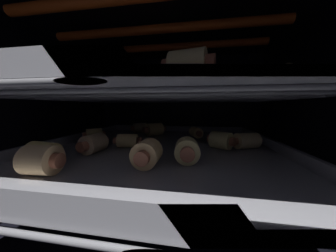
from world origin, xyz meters
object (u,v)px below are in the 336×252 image
object	(u,v)px
pig_in_blanket_upper_3	(228,81)
pig_in_blanket_upper_4	(278,76)
pig_in_blanket_lower_5	(221,140)
pig_in_blanket_lower_6	(196,132)
pig_in_blanket_upper_5	(107,76)
oven_rack_lower	(163,154)
pig_in_blanket_upper_7	(185,76)
pig_in_blanket_lower_7	(44,152)
baking_tray_upper	(163,94)
pig_in_blanket_lower_1	(187,150)
pig_in_blanket_lower_2	(41,160)
oven_rack_upper	(163,98)
pig_in_blanket_lower_10	(128,141)
pig_in_blanket_upper_6	(188,65)
pig_in_blanket_lower_4	(247,141)
pig_in_blanket_upper_0	(138,89)
pig_in_blanket_upper_8	(230,87)
pig_in_blanket_lower_0	(94,143)
pig_in_blanket_lower_9	(94,136)
pig_in_blanket_lower_3	(154,129)
pig_in_blanket_lower_11	(140,128)
heating_element	(163,29)
pig_in_blanket_upper_2	(177,83)
pig_in_blanket_lower_8	(147,153)
baking_tray_lower	(163,149)
pig_in_blanket_upper_1	(190,87)

from	to	relation	value
pig_in_blanket_upper_3	pig_in_blanket_upper_4	bearing A→B (deg)	-45.33
pig_in_blanket_lower_5	pig_in_blanket_upper_3	size ratio (longest dim) A/B	0.88
pig_in_blanket_lower_6	pig_in_blanket_upper_5	xyz separation A→B (cm)	(-12.53, -18.93, 10.52)
oven_rack_lower	pig_in_blanket_upper_7	distance (cm)	16.29
pig_in_blanket_lower_7	baking_tray_upper	world-z (taller)	baking_tray_upper
pig_in_blanket_lower_1	pig_in_blanket_upper_4	bearing A→B (deg)	10.07
pig_in_blanket_lower_2	oven_rack_upper	world-z (taller)	oven_rack_upper
pig_in_blanket_lower_7	pig_in_blanket_lower_10	size ratio (longest dim) A/B	1.13
pig_in_blanket_lower_6	pig_in_blanket_lower_7	bearing A→B (deg)	-133.90
pig_in_blanket_lower_2	pig_in_blanket_upper_3	bearing A→B (deg)	32.19
oven_rack_lower	pig_in_blanket_upper_6	bearing A→B (deg)	-69.16
pig_in_blanket_lower_4	pig_in_blanket_upper_0	distance (cm)	26.92
pig_in_blanket_lower_7	pig_in_blanket_upper_8	world-z (taller)	pig_in_blanket_upper_8
pig_in_blanket_lower_0	pig_in_blanket_lower_9	world-z (taller)	same
oven_rack_lower	pig_in_blanket_upper_5	bearing A→B (deg)	-126.09
pig_in_blanket_upper_0	pig_in_blanket_upper_3	bearing A→B (deg)	-27.33
pig_in_blanket_upper_6	pig_in_blanket_upper_7	world-z (taller)	pig_in_blanket_upper_6
pig_in_blanket_lower_1	pig_in_blanket_lower_3	distance (cm)	21.84
pig_in_blanket_lower_0	pig_in_blanket_lower_1	distance (cm)	15.67
pig_in_blanket_lower_6	pig_in_blanket_upper_7	distance (cm)	21.78
pig_in_blanket_upper_4	pig_in_blanket_lower_11	bearing A→B (deg)	141.07
pig_in_blanket_lower_4	pig_in_blanket_lower_6	world-z (taller)	pig_in_blanket_lower_4
oven_rack_lower	pig_in_blanket_lower_4	world-z (taller)	pig_in_blanket_lower_4
heating_element	pig_in_blanket_lower_10	distance (cm)	21.13
pig_in_blanket_lower_7	pig_in_blanket_lower_9	size ratio (longest dim) A/B	1.36
heating_element	oven_rack_upper	distance (cm)	12.15
pig_in_blanket_upper_2	pig_in_blanket_upper_8	size ratio (longest dim) A/B	1.04
pig_in_blanket_lower_10	pig_in_blanket_lower_11	xyz separation A→B (cm)	(-3.47, 16.87, 0.15)
oven_rack_upper	pig_in_blanket_upper_3	xyz separation A→B (cm)	(11.24, -0.88, 2.65)
pig_in_blanket_upper_0	pig_in_blanket_upper_5	bearing A→B (deg)	-83.99
oven_rack_lower	pig_in_blanket_lower_7	world-z (taller)	pig_in_blanket_lower_7
pig_in_blanket_lower_11	pig_in_blanket_upper_2	xyz separation A→B (cm)	(12.72, -17.48, 10.13)
pig_in_blanket_lower_0	pig_in_blanket_lower_8	xyz separation A→B (cm)	(10.56, -4.67, 0.16)
baking_tray_lower	pig_in_blanket_upper_3	size ratio (longest dim) A/B	7.31
pig_in_blanket_lower_8	pig_in_blanket_lower_11	bearing A→B (deg)	111.03
oven_rack_lower	pig_in_blanket_lower_4	size ratio (longest dim) A/B	8.53
pig_in_blanket_lower_3	pig_in_blanket_upper_7	xyz separation A→B (cm)	(9.19, -20.16, 9.85)
pig_in_blanket_lower_0	pig_in_blanket_upper_5	xyz separation A→B (cm)	(4.33, -2.57, 10.24)
oven_rack_lower	pig_in_blanket_upper_3	distance (cm)	17.41
pig_in_blanket_lower_11	baking_tray_upper	bearing A→B (deg)	-56.81
pig_in_blanket_upper_5	pig_in_blanket_lower_3	bearing A→B (deg)	85.23
pig_in_blanket_upper_0	pig_in_blanket_upper_8	world-z (taller)	pig_in_blanket_upper_0
pig_in_blanket_lower_10	pig_in_blanket_lower_11	bearing A→B (deg)	101.62
heating_element	pig_in_blanket_lower_6	size ratio (longest dim) A/B	8.20
pig_in_blanket_lower_0	pig_in_blanket_lower_11	bearing A→B (deg)	88.18
baking_tray_lower	pig_in_blanket_upper_0	distance (cm)	17.36
pig_in_blanket_lower_8	pig_in_blanket_upper_3	size ratio (longest dim) A/B	0.88
pig_in_blanket_upper_0	pig_in_blanket_upper_4	size ratio (longest dim) A/B	1.36
pig_in_blanket_upper_1	pig_in_blanket_upper_5	xyz separation A→B (cm)	(-10.93, -14.84, -0.07)
pig_in_blanket_lower_9	pig_in_blanket_lower_7	bearing A→B (deg)	-88.78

